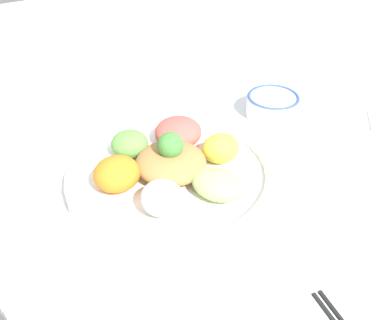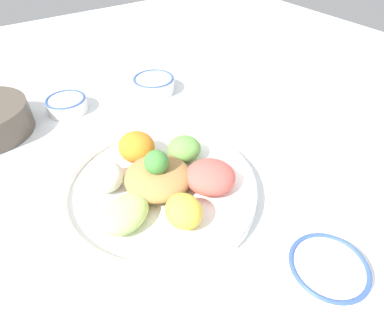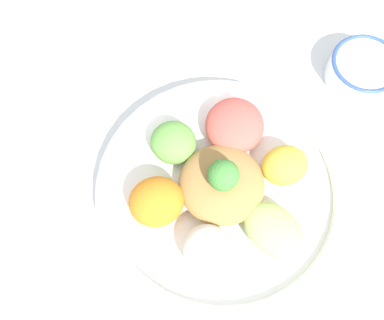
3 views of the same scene
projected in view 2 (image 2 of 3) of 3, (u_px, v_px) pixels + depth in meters
name	position (u px, v px, depth m)	size (l,w,h in m)	color
ground_plane	(151.00, 205.00, 0.59)	(2.40, 2.40, 0.00)	white
salad_platter	(159.00, 184.00, 0.59)	(0.36, 0.36, 0.10)	white
sauce_bowl_red	(154.00, 84.00, 0.89)	(0.11, 0.11, 0.04)	white
rice_bowl_blue	(326.00, 273.00, 0.46)	(0.11, 0.11, 0.05)	white
sauce_bowl_dark	(67.00, 104.00, 0.82)	(0.10, 0.10, 0.04)	white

